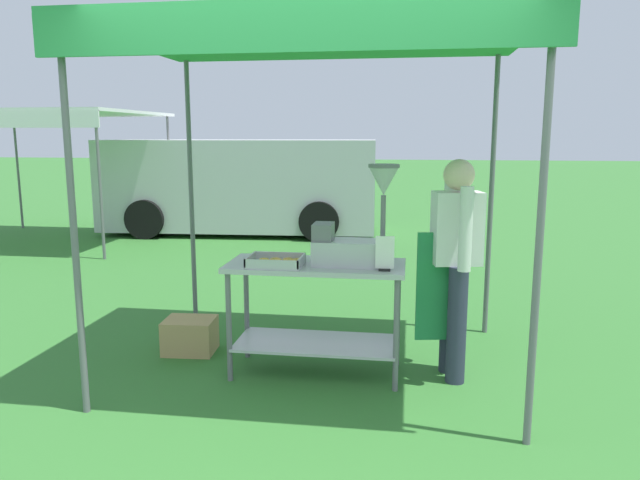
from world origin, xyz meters
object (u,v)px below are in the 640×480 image
(vendor, at_px, (455,258))
(donut_fryer, at_px, (357,234))
(menu_sign, at_px, (385,256))
(donut_cart, at_px, (316,294))
(stall_canopy, at_px, (318,45))
(neighbour_tent, at_px, (46,115))
(supply_crate, at_px, (190,335))
(donut_tray, at_px, (277,262))
(van_silver, at_px, (242,184))

(vendor, bearing_deg, donut_fryer, -172.76)
(menu_sign, height_order, vendor, vendor)
(donut_cart, distance_m, donut_fryer, 0.55)
(stall_canopy, xyz_separation_m, neighbour_tent, (-5.21, 4.79, -0.31))
(supply_crate, bearing_deg, menu_sign, -15.56)
(menu_sign, bearing_deg, donut_tray, 176.19)
(menu_sign, bearing_deg, supply_crate, 164.44)
(donut_cart, bearing_deg, donut_fryer, -1.80)
(donut_tray, bearing_deg, stall_canopy, 38.71)
(donut_cart, xyz_separation_m, van_silver, (-2.41, 6.46, 0.27))
(donut_cart, bearing_deg, neighbour_tent, 136.79)
(donut_tray, xyz_separation_m, van_silver, (-2.14, 6.58, 0.01))
(neighbour_tent, bearing_deg, menu_sign, -41.51)
(donut_cart, xyz_separation_m, neighbour_tent, (-5.21, 4.89, 1.48))
(stall_canopy, bearing_deg, supply_crate, 170.59)
(donut_cart, height_order, van_silver, van_silver)
(donut_tray, height_order, menu_sign, menu_sign)
(supply_crate, bearing_deg, donut_tray, -25.42)
(supply_crate, distance_m, neighbour_tent, 6.47)
(stall_canopy, distance_m, supply_crate, 2.52)
(menu_sign, xyz_separation_m, neighbour_tent, (-5.71, 5.06, 1.14))
(stall_canopy, height_order, van_silver, stall_canopy)
(stall_canopy, relative_size, donut_fryer, 4.06)
(donut_cart, xyz_separation_m, donut_tray, (-0.27, -0.12, 0.26))
(donut_fryer, bearing_deg, van_silver, 112.68)
(stall_canopy, distance_m, vendor, 1.80)
(donut_tray, height_order, van_silver, van_silver)
(stall_canopy, distance_m, donut_fryer, 1.36)
(stall_canopy, height_order, neighbour_tent, stall_canopy)
(donut_fryer, distance_m, neighbour_tent, 7.44)
(donut_fryer, xyz_separation_m, menu_sign, (0.21, -0.16, -0.12))
(donut_tray, distance_m, menu_sign, 0.78)
(stall_canopy, bearing_deg, neighbour_tent, 137.37)
(donut_cart, relative_size, donut_tray, 3.33)
(stall_canopy, xyz_separation_m, vendor, (1.00, -0.02, -1.49))
(donut_tray, bearing_deg, donut_fryer, 10.61)
(vendor, distance_m, van_silver, 7.24)
(neighbour_tent, bearing_deg, donut_fryer, -41.68)
(donut_fryer, height_order, vendor, vendor)
(neighbour_tent, bearing_deg, van_silver, 29.32)
(donut_fryer, relative_size, menu_sign, 2.99)
(donut_fryer, height_order, neighbour_tent, neighbour_tent)
(donut_cart, bearing_deg, vendor, 4.56)
(van_silver, height_order, neighbour_tent, neighbour_tent)
(stall_canopy, relative_size, van_silver, 0.59)
(donut_cart, relative_size, van_silver, 0.26)
(donut_fryer, xyz_separation_m, supply_crate, (-1.40, 0.29, -0.93))
(donut_tray, xyz_separation_m, vendor, (1.27, 0.20, 0.03))
(stall_canopy, distance_m, donut_cart, 1.79)
(donut_cart, bearing_deg, stall_canopy, 90.00)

